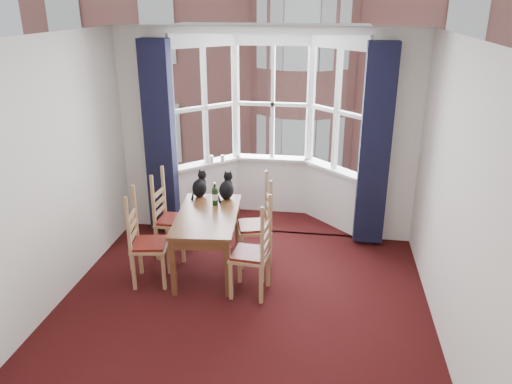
% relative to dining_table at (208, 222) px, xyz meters
% --- Properties ---
extents(floor, '(4.50, 4.50, 0.00)m').
position_rel_dining_table_xyz_m(floor, '(0.55, -1.07, -0.63)').
color(floor, black).
rests_on(floor, ground).
extents(ceiling, '(4.50, 4.50, 0.00)m').
position_rel_dining_table_xyz_m(ceiling, '(0.55, -1.07, 2.17)').
color(ceiling, white).
rests_on(ceiling, floor).
extents(wall_left, '(0.00, 4.50, 4.50)m').
position_rel_dining_table_xyz_m(wall_left, '(-1.45, -1.07, 0.77)').
color(wall_left, silver).
rests_on(wall_left, floor).
extents(wall_right, '(0.00, 4.50, 4.50)m').
position_rel_dining_table_xyz_m(wall_right, '(2.55, -1.07, 0.77)').
color(wall_right, silver).
rests_on(wall_right, floor).
extents(wall_near, '(4.00, 0.00, 4.00)m').
position_rel_dining_table_xyz_m(wall_near, '(0.55, -3.32, 0.77)').
color(wall_near, silver).
rests_on(wall_near, floor).
extents(wall_back_pier_left, '(0.70, 0.12, 2.80)m').
position_rel_dining_table_xyz_m(wall_back_pier_left, '(-1.10, 1.18, 0.77)').
color(wall_back_pier_left, silver).
rests_on(wall_back_pier_left, floor).
extents(wall_back_pier_right, '(0.70, 0.12, 2.80)m').
position_rel_dining_table_xyz_m(wall_back_pier_right, '(2.20, 1.18, 0.77)').
color(wall_back_pier_right, silver).
rests_on(wall_back_pier_right, floor).
extents(bay_window, '(2.76, 0.94, 2.80)m').
position_rel_dining_table_xyz_m(bay_window, '(0.55, 1.69, 0.77)').
color(bay_window, white).
rests_on(bay_window, floor).
extents(curtain_left, '(0.38, 0.22, 2.60)m').
position_rel_dining_table_xyz_m(curtain_left, '(-0.87, 1.00, 0.72)').
color(curtain_left, black).
rests_on(curtain_left, floor).
extents(curtain_right, '(0.38, 0.22, 2.60)m').
position_rel_dining_table_xyz_m(curtain_right, '(1.97, 1.00, 0.72)').
color(curtain_right, black).
rests_on(curtain_right, floor).
extents(dining_table, '(0.82, 1.37, 0.73)m').
position_rel_dining_table_xyz_m(dining_table, '(0.00, 0.00, 0.00)').
color(dining_table, brown).
rests_on(dining_table, floor).
extents(chair_left_near, '(0.46, 0.48, 0.92)m').
position_rel_dining_table_xyz_m(chair_left_near, '(-0.68, -0.40, -0.16)').
color(chair_left_near, '#A77B51').
rests_on(chair_left_near, floor).
extents(chair_left_far, '(0.42, 0.44, 0.92)m').
position_rel_dining_table_xyz_m(chair_left_far, '(-0.61, 0.30, -0.16)').
color(chair_left_far, '#A77B51').
rests_on(chair_left_far, floor).
extents(chair_right_near, '(0.44, 0.46, 0.92)m').
position_rel_dining_table_xyz_m(chair_right_near, '(0.68, -0.47, -0.16)').
color(chair_right_near, '#A77B51').
rests_on(chair_right_near, floor).
extents(chair_right_far, '(0.50, 0.51, 0.92)m').
position_rel_dining_table_xyz_m(chair_right_far, '(0.61, 0.29, -0.16)').
color(chair_right_far, '#A77B51').
rests_on(chair_right_far, floor).
extents(cat_left, '(0.23, 0.29, 0.35)m').
position_rel_dining_table_xyz_m(cat_left, '(-0.23, 0.56, 0.23)').
color(cat_left, black).
rests_on(cat_left, dining_table).
extents(cat_right, '(0.20, 0.28, 0.36)m').
position_rel_dining_table_xyz_m(cat_right, '(0.13, 0.53, 0.23)').
color(cat_right, black).
rests_on(cat_right, dining_table).
extents(wine_bottle, '(0.07, 0.07, 0.29)m').
position_rel_dining_table_xyz_m(wine_bottle, '(0.03, 0.30, 0.22)').
color(wine_bottle, black).
rests_on(wine_bottle, dining_table).
extents(candle_tall, '(0.06, 0.06, 0.11)m').
position_rel_dining_table_xyz_m(candle_tall, '(-0.30, 1.53, 0.29)').
color(candle_tall, white).
rests_on(candle_tall, bay_window).
extents(candle_short, '(0.06, 0.06, 0.11)m').
position_rel_dining_table_xyz_m(candle_short, '(-0.14, 1.56, 0.29)').
color(candle_short, white).
rests_on(candle_short, bay_window).
extents(street, '(80.00, 80.00, 0.00)m').
position_rel_dining_table_xyz_m(street, '(0.55, 31.18, -6.63)').
color(street, '#333335').
rests_on(street, ground).
extents(tenement_building, '(18.40, 7.80, 15.20)m').
position_rel_dining_table_xyz_m(tenement_building, '(0.55, 12.94, 0.97)').
color(tenement_building, '#98574E').
rests_on(tenement_building, street).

